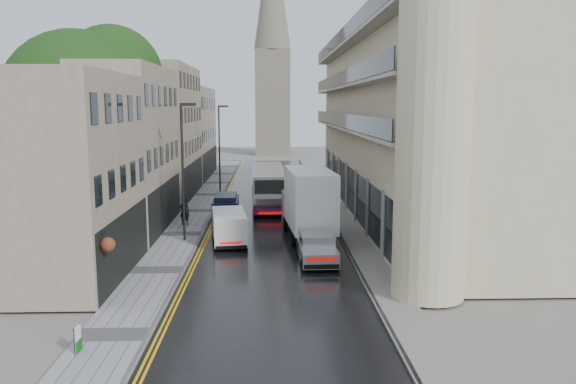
{
  "coord_description": "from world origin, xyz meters",
  "views": [
    {
      "loc": [
        0.0,
        -17.39,
        8.54
      ],
      "look_at": [
        1.14,
        18.0,
        3.07
      ],
      "focal_mm": 35.0,
      "sensor_mm": 36.0,
      "label": 1
    }
  ],
  "objects": [
    {
      "name": "white_van",
      "position": [
        -3.26,
        15.17,
        1.05
      ],
      "size": [
        2.51,
        4.76,
        2.06
      ],
      "primitive_type": null,
      "rotation": [
        0.0,
        0.0,
        0.13
      ],
      "color": "silver",
      "rests_on": "road"
    },
    {
      "name": "white_lorry",
      "position": [
        1.39,
        16.08,
        2.29
      ],
      "size": [
        3.29,
        8.84,
        4.55
      ],
      "primitive_type": null,
      "rotation": [
        0.0,
        0.0,
        0.08
      ],
      "color": "white",
      "rests_on": "road"
    },
    {
      "name": "lamp_post_near",
      "position": [
        -5.42,
        17.35,
        4.39
      ],
      "size": [
        0.97,
        0.25,
        8.54
      ],
      "primitive_type": null,
      "rotation": [
        0.0,
        0.0,
        0.04
      ],
      "color": "black",
      "rests_on": "left_sidewalk"
    },
    {
      "name": "estate_sign",
      "position": [
        -6.67,
        1.16,
        0.57
      ],
      "size": [
        0.11,
        0.54,
        0.89
      ],
      "primitive_type": null,
      "rotation": [
        0.0,
        0.0,
        -0.05
      ],
      "color": "white",
      "rests_on": "left_sidewalk"
    },
    {
      "name": "cream_bus",
      "position": [
        -1.29,
        26.91,
        1.63
      ],
      "size": [
        3.05,
        11.87,
        3.22
      ],
      "primitive_type": null,
      "rotation": [
        0.0,
        0.0,
        0.03
      ],
      "color": "beige",
      "rests_on": "road"
    },
    {
      "name": "old_shop_row",
      "position": [
        -9.45,
        30.0,
        6.0
      ],
      "size": [
        4.5,
        56.0,
        12.0
      ],
      "primitive_type": null,
      "color": "gray",
      "rests_on": "ground"
    },
    {
      "name": "silver_hatchback",
      "position": [
        1.7,
        10.89,
        0.85
      ],
      "size": [
        2.06,
        4.47,
        1.65
      ],
      "primitive_type": null,
      "rotation": [
        0.0,
        0.0,
        0.03
      ],
      "color": "#9B9DA0",
      "rests_on": "road"
    },
    {
      "name": "road",
      "position": [
        0.0,
        27.5,
        0.01
      ],
      "size": [
        9.0,
        85.0,
        0.02
      ],
      "primitive_type": "cube",
      "color": "black",
      "rests_on": "ground"
    },
    {
      "name": "pedestrian",
      "position": [
        -6.1,
        22.0,
        1.08
      ],
      "size": [
        0.75,
        0.53,
        1.93
      ],
      "primitive_type": "imported",
      "rotation": [
        0.0,
        0.0,
        3.03
      ],
      "color": "black",
      "rests_on": "left_sidewalk"
    },
    {
      "name": "tree_near",
      "position": [
        -12.5,
        20.0,
        6.95
      ],
      "size": [
        10.56,
        10.56,
        13.89
      ],
      "primitive_type": null,
      "color": "black",
      "rests_on": "ground"
    },
    {
      "name": "ground",
      "position": [
        0.0,
        0.0,
        0.0
      ],
      "size": [
        200.0,
        200.0,
        0.0
      ],
      "primitive_type": "plane",
      "color": "slate",
      "rests_on": "ground"
    },
    {
      "name": "left_sidewalk",
      "position": [
        -5.85,
        27.5,
        0.06
      ],
      "size": [
        2.7,
        85.0,
        0.12
      ],
      "primitive_type": "cube",
      "color": "gray",
      "rests_on": "ground"
    },
    {
      "name": "church_spire",
      "position": [
        0.5,
        82.0,
        20.0
      ],
      "size": [
        6.4,
        6.4,
        40.0
      ],
      "primitive_type": null,
      "color": "#766B5D",
      "rests_on": "ground"
    },
    {
      "name": "tree_far",
      "position": [
        -12.2,
        33.0,
        6.23
      ],
      "size": [
        9.24,
        9.24,
        12.46
      ],
      "primitive_type": null,
      "color": "black",
      "rests_on": "ground"
    },
    {
      "name": "navy_van",
      "position": [
        -3.99,
        21.32,
        1.15
      ],
      "size": [
        1.91,
        4.48,
        2.25
      ],
      "primitive_type": null,
      "rotation": [
        0.0,
        0.0,
        0.03
      ],
      "color": "black",
      "rests_on": "road"
    },
    {
      "name": "modern_block",
      "position": [
        10.3,
        26.0,
        7.0
      ],
      "size": [
        8.0,
        40.0,
        14.0
      ],
      "primitive_type": null,
      "color": "beige",
      "rests_on": "ground"
    },
    {
      "name": "right_sidewalk",
      "position": [
        5.4,
        27.5,
        0.06
      ],
      "size": [
        1.8,
        85.0,
        0.12
      ],
      "primitive_type": "cube",
      "color": "slate",
      "rests_on": "ground"
    },
    {
      "name": "lamp_post_far",
      "position": [
        -4.79,
        35.8,
        4.32
      ],
      "size": [
        0.96,
        0.53,
        8.4
      ],
      "primitive_type": null,
      "rotation": [
        0.0,
        0.0,
        0.36
      ],
      "color": "#232325",
      "rests_on": "left_sidewalk"
    }
  ]
}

